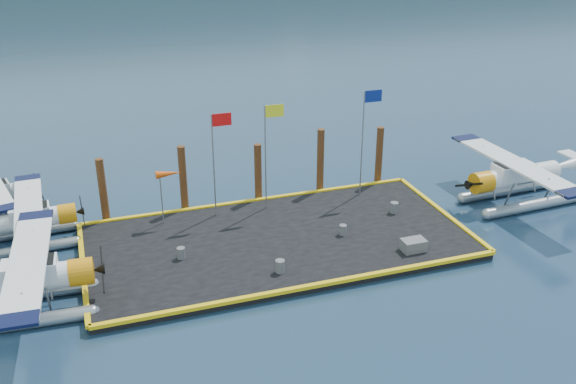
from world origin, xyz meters
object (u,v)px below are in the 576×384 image
at_px(seaplane_d, 517,179).
at_px(drum_4, 394,208).
at_px(drum_0, 181,253).
at_px(piling_4, 379,157).
at_px(windsock, 168,175).
at_px(piling_2, 258,174).
at_px(seaplane_b, 24,223).
at_px(flagpole_blue, 366,127).
at_px(crate, 413,245).
at_px(flagpole_red, 217,149).
at_px(piling_3, 320,163).
at_px(seaplane_a, 22,283).
at_px(piling_0, 103,192).
at_px(piling_1, 183,181).
at_px(drum_1, 343,230).
at_px(flagpole_yellow, 269,141).
at_px(drum_3, 280,266).

height_order(seaplane_d, drum_4, seaplane_d).
distance_m(drum_0, piling_4, 15.02).
height_order(windsock, piling_2, piling_2).
xyz_separation_m(seaplane_b, drum_4, (20.00, -3.40, -0.64)).
distance_m(drum_0, flagpole_blue, 13.31).
bearing_deg(crate, flagpole_red, 139.28).
bearing_deg(crate, seaplane_b, 157.78).
relative_size(seaplane_d, drum_0, 17.65).
bearing_deg(seaplane_b, piling_4, 90.98).
distance_m(crate, flagpole_blue, 8.32).
relative_size(crate, piling_3, 0.28).
bearing_deg(piling_2, drum_0, -134.44).
bearing_deg(drum_0, piling_2, 45.56).
distance_m(flagpole_blue, piling_4, 3.61).
bearing_deg(seaplane_a, piling_0, 155.90).
bearing_deg(piling_1, flagpole_blue, -8.51).
bearing_deg(drum_0, crate, -14.77).
relative_size(drum_1, flagpole_blue, 0.09).
distance_m(seaplane_b, piling_0, 4.41).
relative_size(seaplane_a, windsock, 3.22).
bearing_deg(seaplane_a, windsock, 132.84).
height_order(flagpole_red, piling_4, flagpole_red).
height_order(piling_0, piling_4, same).
distance_m(drum_4, flagpole_yellow, 8.18).
bearing_deg(piling_1, crate, -41.14).
xyz_separation_m(seaplane_a, piling_2, (13.03, 7.84, 0.34)).
bearing_deg(piling_1, seaplane_d, -14.68).
distance_m(seaplane_b, drum_1, 16.88).
distance_m(seaplane_a, piling_3, 18.76).
xyz_separation_m(drum_1, piling_4, (5.07, 6.13, 1.32)).
bearing_deg(seaplane_a, drum_1, 99.22).
relative_size(flagpole_yellow, piling_4, 1.55).
xyz_separation_m(flagpole_red, piling_0, (-6.21, 1.60, -2.40)).
xyz_separation_m(flagpole_blue, piling_4, (1.80, 1.60, -2.69)).
xyz_separation_m(drum_4, flagpole_blue, (-0.61, 2.98, 3.97)).
height_order(drum_3, windsock, windsock).
distance_m(piling_2, piling_3, 4.01).
bearing_deg(flagpole_yellow, piling_3, 22.85).
height_order(drum_4, piling_3, piling_3).
relative_size(seaplane_d, drum_3, 16.19).
bearing_deg(flagpole_blue, piling_3, 143.93).
height_order(piling_1, piling_4, piling_1).
relative_size(drum_1, crate, 0.46).
xyz_separation_m(flagpole_red, flagpole_yellow, (3.00, 0.00, 0.12)).
xyz_separation_m(piling_0, piling_2, (9.00, 0.00, -0.10)).
relative_size(drum_0, drum_1, 1.04).
distance_m(drum_4, windsock, 12.93).
bearing_deg(piling_0, flagpole_blue, -6.01).
relative_size(flagpole_red, piling_2, 1.58).
bearing_deg(piling_0, piling_3, 0.00).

